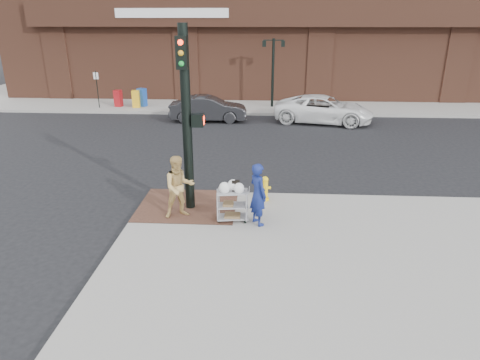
# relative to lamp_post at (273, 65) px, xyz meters

# --- Properties ---
(ground) EXTENTS (220.00, 220.00, 0.00)m
(ground) POSITION_rel_lamp_post_xyz_m (-2.00, -16.00, -2.62)
(ground) COLOR black
(ground) RESTS_ON ground
(sidewalk_far) EXTENTS (65.00, 36.00, 0.15)m
(sidewalk_far) POSITION_rel_lamp_post_xyz_m (10.50, 16.00, -2.54)
(sidewalk_far) COLOR gray
(sidewalk_far) RESTS_ON ground
(brick_curb_ramp) EXTENTS (2.80, 2.40, 0.01)m
(brick_curb_ramp) POSITION_rel_lamp_post_xyz_m (-2.60, -15.10, -2.46)
(brick_curb_ramp) COLOR #492D22
(brick_curb_ramp) RESTS_ON sidewalk_near
(lamp_post) EXTENTS (1.32, 0.22, 4.00)m
(lamp_post) POSITION_rel_lamp_post_xyz_m (0.00, 0.00, 0.00)
(lamp_post) COLOR black
(lamp_post) RESTS_ON sidewalk_far
(parking_sign) EXTENTS (0.05, 0.05, 2.20)m
(parking_sign) POSITION_rel_lamp_post_xyz_m (-10.50, -1.00, -1.37)
(parking_sign) COLOR black
(parking_sign) RESTS_ON sidewalk_far
(traffic_signal_pole) EXTENTS (0.61, 0.51, 5.00)m
(traffic_signal_pole) POSITION_rel_lamp_post_xyz_m (-2.48, -15.23, 0.21)
(traffic_signal_pole) COLOR black
(traffic_signal_pole) RESTS_ON sidewalk_near
(woman_blue) EXTENTS (0.67, 0.73, 1.67)m
(woman_blue) POSITION_rel_lamp_post_xyz_m (-0.55, -16.13, -1.63)
(woman_blue) COLOR navy
(woman_blue) RESTS_ON sidewalk_near
(pedestrian_tan) EXTENTS (1.03, 0.93, 1.72)m
(pedestrian_tan) POSITION_rel_lamp_post_xyz_m (-2.67, -15.81, -1.61)
(pedestrian_tan) COLOR tan
(pedestrian_tan) RESTS_ON sidewalk_near
(sedan_dark) EXTENTS (4.18, 1.61, 1.36)m
(sedan_dark) POSITION_rel_lamp_post_xyz_m (-3.48, -3.56, -1.94)
(sedan_dark) COLOR black
(sedan_dark) RESTS_ON ground
(minivan_white) EXTENTS (5.53, 3.40, 1.43)m
(minivan_white) POSITION_rel_lamp_post_xyz_m (2.70, -3.55, -1.90)
(minivan_white) COLOR white
(minivan_white) RESTS_ON ground
(utility_cart) EXTENTS (0.87, 0.57, 1.13)m
(utility_cart) POSITION_rel_lamp_post_xyz_m (-1.23, -15.98, -1.95)
(utility_cart) COLOR gray
(utility_cart) RESTS_ON sidewalk_near
(fire_hydrant) EXTENTS (0.35, 0.25, 0.75)m
(fire_hydrant) POSITION_rel_lamp_post_xyz_m (-0.37, -14.56, -2.08)
(fire_hydrant) COLOR yellow
(fire_hydrant) RESTS_ON sidewalk_near
(newsbox_red) EXTENTS (0.48, 0.45, 1.00)m
(newsbox_red) POSITION_rel_lamp_post_xyz_m (-9.44, -0.55, -1.97)
(newsbox_red) COLOR maroon
(newsbox_red) RESTS_ON sidewalk_far
(newsbox_yellow) EXTENTS (0.47, 0.43, 1.03)m
(newsbox_yellow) POSITION_rel_lamp_post_xyz_m (-8.26, -0.78, -1.96)
(newsbox_yellow) COLOR gold
(newsbox_yellow) RESTS_ON sidewalk_far
(newsbox_blue) EXTENTS (0.57, 0.55, 1.09)m
(newsbox_blue) POSITION_rel_lamp_post_xyz_m (-7.99, -0.40, -1.92)
(newsbox_blue) COLOR #1949A8
(newsbox_blue) RESTS_ON sidewalk_far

